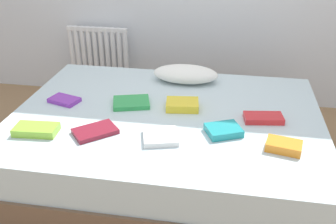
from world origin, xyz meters
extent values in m
plane|color=#93704C|center=(0.00, 0.00, 0.00)|extent=(8.00, 8.00, 0.00)
cube|color=brown|center=(0.00, 0.00, 0.14)|extent=(2.00, 1.50, 0.28)
cube|color=silver|center=(0.00, 0.00, 0.39)|extent=(1.96, 1.46, 0.22)
cylinder|color=white|center=(-1.14, 1.20, 0.41)|extent=(0.04, 0.04, 0.57)
cylinder|color=white|center=(-1.08, 1.20, 0.41)|extent=(0.04, 0.04, 0.57)
cylinder|color=white|center=(-1.02, 1.20, 0.41)|extent=(0.04, 0.04, 0.57)
cylinder|color=white|center=(-0.96, 1.20, 0.41)|extent=(0.04, 0.04, 0.57)
cylinder|color=white|center=(-0.90, 1.20, 0.41)|extent=(0.04, 0.04, 0.57)
cylinder|color=white|center=(-0.84, 1.20, 0.41)|extent=(0.04, 0.04, 0.57)
cylinder|color=white|center=(-0.78, 1.20, 0.41)|extent=(0.04, 0.04, 0.57)
cylinder|color=white|center=(-0.72, 1.20, 0.41)|extent=(0.04, 0.04, 0.57)
cylinder|color=white|center=(-0.66, 1.20, 0.41)|extent=(0.04, 0.04, 0.57)
cylinder|color=white|center=(-0.61, 1.20, 0.41)|extent=(0.04, 0.04, 0.57)
cube|color=white|center=(-0.87, 1.20, 0.68)|extent=(0.58, 0.04, 0.04)
cube|color=white|center=(-0.87, 1.20, 0.14)|extent=(0.58, 0.04, 0.04)
ellipsoid|color=white|center=(0.05, 0.53, 0.56)|extent=(0.49, 0.27, 0.12)
cube|color=purple|center=(-0.71, 0.04, 0.51)|extent=(0.22, 0.18, 0.03)
cube|color=white|center=(0.02, -0.32, 0.52)|extent=(0.24, 0.23, 0.03)
cube|color=yellow|center=(0.09, 0.08, 0.53)|extent=(0.23, 0.18, 0.05)
cube|color=maroon|center=(-0.37, -0.32, 0.51)|extent=(0.29, 0.28, 0.03)
cube|color=teal|center=(0.37, -0.20, 0.52)|extent=(0.24, 0.22, 0.04)
cube|color=red|center=(0.61, 0.00, 0.52)|extent=(0.25, 0.16, 0.04)
cube|color=green|center=(-0.25, 0.08, 0.51)|extent=(0.28, 0.25, 0.03)
cube|color=#8CC638|center=(-0.70, -0.38, 0.52)|extent=(0.26, 0.15, 0.04)
cube|color=orange|center=(0.70, -0.31, 0.52)|extent=(0.21, 0.16, 0.05)
camera|label=1|loc=(0.38, -2.13, 1.64)|focal=40.80mm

